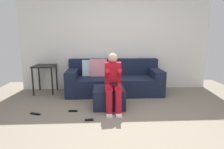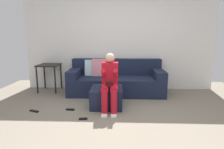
{
  "view_description": "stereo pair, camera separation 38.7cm",
  "coord_description": "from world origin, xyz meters",
  "px_view_note": "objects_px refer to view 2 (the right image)",
  "views": [
    {
      "loc": [
        -0.37,
        -2.71,
        1.36
      ],
      "look_at": [
        -0.15,
        1.37,
        0.55
      ],
      "focal_mm": 30.97,
      "sensor_mm": 36.0,
      "label": 1
    },
    {
      "loc": [
        0.02,
        -2.71,
        1.36
      ],
      "look_at": [
        -0.15,
        1.37,
        0.55
      ],
      "focal_mm": 30.97,
      "sensor_mm": 36.0,
      "label": 2
    }
  ],
  "objects_px": {
    "ottoman": "(107,97)",
    "person_seated": "(110,81)",
    "remote_under_side_table": "(34,111)",
    "couch_sectional": "(116,80)",
    "remote_near_ottoman": "(83,119)",
    "remote_by_storage_bin": "(70,109)",
    "side_table": "(49,69)"
  },
  "relations": [
    {
      "from": "ottoman",
      "to": "remote_near_ottoman",
      "type": "bearing_deg",
      "value": -118.82
    },
    {
      "from": "remote_near_ottoman",
      "to": "remote_under_side_table",
      "type": "xyz_separation_m",
      "value": [
        -0.97,
        0.3,
        0.0
      ]
    },
    {
      "from": "remote_under_side_table",
      "to": "ottoman",
      "type": "bearing_deg",
      "value": 36.47
    },
    {
      "from": "couch_sectional",
      "to": "remote_near_ottoman",
      "type": "xyz_separation_m",
      "value": [
        -0.5,
        -1.61,
        -0.3
      ]
    },
    {
      "from": "couch_sectional",
      "to": "remote_by_storage_bin",
      "type": "bearing_deg",
      "value": -124.51
    },
    {
      "from": "remote_by_storage_bin",
      "to": "remote_near_ottoman",
      "type": "bearing_deg",
      "value": -47.36
    },
    {
      "from": "side_table",
      "to": "remote_by_storage_bin",
      "type": "xyz_separation_m",
      "value": [
        0.84,
        -1.28,
        -0.55
      ]
    },
    {
      "from": "couch_sectional",
      "to": "person_seated",
      "type": "height_order",
      "value": "person_seated"
    },
    {
      "from": "side_table",
      "to": "remote_near_ottoman",
      "type": "bearing_deg",
      "value": -55.47
    },
    {
      "from": "side_table",
      "to": "remote_near_ottoman",
      "type": "height_order",
      "value": "side_table"
    },
    {
      "from": "person_seated",
      "to": "remote_near_ottoman",
      "type": "height_order",
      "value": "person_seated"
    },
    {
      "from": "couch_sectional",
      "to": "remote_under_side_table",
      "type": "height_order",
      "value": "couch_sectional"
    },
    {
      "from": "person_seated",
      "to": "remote_near_ottoman",
      "type": "xyz_separation_m",
      "value": [
        -0.42,
        -0.45,
        -0.55
      ]
    },
    {
      "from": "remote_by_storage_bin",
      "to": "remote_under_side_table",
      "type": "bearing_deg",
      "value": -167.06
    },
    {
      "from": "person_seated",
      "to": "remote_under_side_table",
      "type": "bearing_deg",
      "value": -173.85
    },
    {
      "from": "remote_under_side_table",
      "to": "remote_near_ottoman",
      "type": "bearing_deg",
      "value": 4.69
    },
    {
      "from": "remote_by_storage_bin",
      "to": "remote_under_side_table",
      "type": "height_order",
      "value": "same"
    },
    {
      "from": "remote_by_storage_bin",
      "to": "person_seated",
      "type": "bearing_deg",
      "value": 7.96
    },
    {
      "from": "person_seated",
      "to": "ottoman",
      "type": "bearing_deg",
      "value": 109.92
    },
    {
      "from": "side_table",
      "to": "remote_near_ottoman",
      "type": "relative_size",
      "value": 4.84
    },
    {
      "from": "ottoman",
      "to": "remote_near_ottoman",
      "type": "xyz_separation_m",
      "value": [
        -0.35,
        -0.64,
        -0.18
      ]
    },
    {
      "from": "remote_under_side_table",
      "to": "person_seated",
      "type": "bearing_deg",
      "value": 28.24
    },
    {
      "from": "side_table",
      "to": "remote_under_side_table",
      "type": "bearing_deg",
      "value": -82.14
    },
    {
      "from": "person_seated",
      "to": "side_table",
      "type": "distance_m",
      "value": 2.01
    },
    {
      "from": "side_table",
      "to": "remote_under_side_table",
      "type": "relative_size",
      "value": 3.57
    },
    {
      "from": "ottoman",
      "to": "person_seated",
      "type": "relative_size",
      "value": 0.59
    },
    {
      "from": "ottoman",
      "to": "person_seated",
      "type": "distance_m",
      "value": 0.42
    },
    {
      "from": "couch_sectional",
      "to": "remote_near_ottoman",
      "type": "height_order",
      "value": "couch_sectional"
    },
    {
      "from": "ottoman",
      "to": "remote_under_side_table",
      "type": "distance_m",
      "value": 1.38
    },
    {
      "from": "ottoman",
      "to": "remote_under_side_table",
      "type": "height_order",
      "value": "ottoman"
    },
    {
      "from": "couch_sectional",
      "to": "ottoman",
      "type": "xyz_separation_m",
      "value": [
        -0.15,
        -0.96,
        -0.12
      ]
    },
    {
      "from": "remote_by_storage_bin",
      "to": "side_table",
      "type": "bearing_deg",
      "value": 127.33
    }
  ]
}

